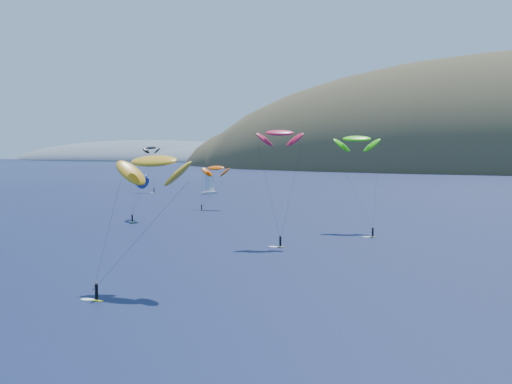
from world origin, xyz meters
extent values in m
ellipsoid|color=#3D3526|center=(-140.00, 590.00, -7.20)|extent=(340.00, 240.00, 120.00)
ellipsoid|color=slate|center=(-480.00, 760.00, -3.60)|extent=(400.00, 240.00, 60.00)
ellipsoid|color=slate|center=(-340.00, 720.00, -2.64)|extent=(240.00, 180.00, 44.00)
cube|color=silver|center=(-75.56, 191.35, 0.33)|extent=(3.81, 7.30, 0.85)
cylinder|color=silver|center=(-75.56, 191.82, 5.27)|extent=(0.13, 0.13, 9.88)
cube|color=#B8C916|center=(-44.29, 129.76, 0.03)|extent=(1.25, 0.37, 0.07)
cylinder|color=black|center=(-44.29, 129.76, 0.82)|extent=(0.29, 0.29, 1.33)
sphere|color=#8C6047|center=(-44.29, 129.76, 1.59)|extent=(0.22, 0.22, 0.22)
ellipsoid|color=#E85100|center=(-43.06, 135.77, 11.56)|extent=(8.12, 3.81, 4.52)
cube|color=#B8C916|center=(1.44, 23.64, 0.04)|extent=(1.61, 0.51, 0.09)
cylinder|color=black|center=(1.44, 23.64, 1.05)|extent=(0.37, 0.37, 1.71)
sphere|color=#8C6047|center=(1.44, 23.64, 2.04)|extent=(0.29, 0.29, 0.29)
ellipsoid|color=gold|center=(2.90, 33.45, 15.76)|extent=(10.23, 4.99, 5.63)
cube|color=#B8C916|center=(14.38, 92.56, 0.04)|extent=(1.58, 0.89, 0.08)
cylinder|color=black|center=(14.38, 92.56, 0.99)|extent=(0.36, 0.36, 1.62)
sphere|color=#8C6047|center=(14.38, 92.56, 1.94)|extent=(0.27, 0.27, 0.27)
ellipsoid|color=#37E90C|center=(7.61, 103.85, 19.19)|extent=(9.98, 6.86, 5.09)
cube|color=#B8C916|center=(3.40, 72.60, 0.04)|extent=(1.58, 1.07, 0.08)
cylinder|color=black|center=(3.40, 72.60, 1.01)|extent=(0.36, 0.36, 1.64)
sphere|color=#8C6047|center=(3.40, 72.60, 1.96)|extent=(0.28, 0.28, 0.28)
ellipsoid|color=red|center=(1.46, 76.81, 20.01)|extent=(8.74, 6.80, 4.42)
cube|color=#B8C916|center=(-43.57, 95.58, 0.04)|extent=(1.27, 1.36, 0.08)
cylinder|color=black|center=(-43.57, 95.58, 0.95)|extent=(0.34, 0.34, 1.55)
sphere|color=#8C6047|center=(-43.57, 95.58, 1.85)|extent=(0.26, 0.26, 0.26)
ellipsoid|color=navy|center=(-45.02, 102.00, 10.34)|extent=(9.31, 9.75, 5.14)
cube|color=#B8C916|center=(-97.52, 187.84, 0.04)|extent=(1.38, 0.44, 0.08)
cylinder|color=black|center=(-97.52, 187.84, 0.90)|extent=(0.32, 0.32, 1.46)
sphere|color=#8C6047|center=(-97.52, 187.84, 1.74)|extent=(0.25, 0.25, 0.25)
ellipsoid|color=black|center=(-100.87, 191.49, 17.08)|extent=(7.36, 3.61, 4.05)
camera|label=1|loc=(51.49, -41.23, 17.53)|focal=50.00mm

